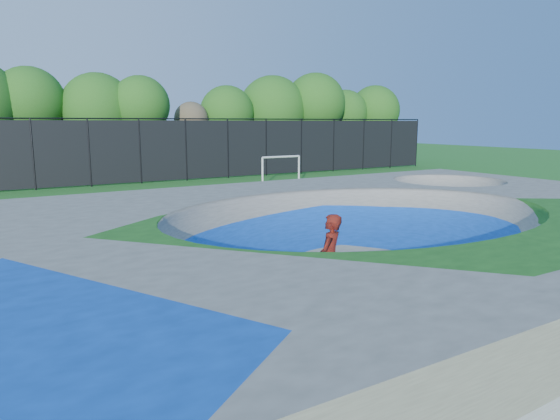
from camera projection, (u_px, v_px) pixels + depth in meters
The scene contains 7 objects.
ground at pixel (361, 264), 13.56m from camera, with size 120.00×120.00×0.00m, color #1F651C.
skate_deck at pixel (362, 237), 13.43m from camera, with size 22.00×14.00×1.50m, color gray.
skater at pixel (330, 259), 10.46m from camera, with size 0.70×0.46×1.92m, color #AB1F0D.
skateboard at pixel (329, 302), 10.63m from camera, with size 0.78×0.22×0.05m, color black.
soccer_goal at pixel (281, 165), 30.17m from camera, with size 2.71×0.12×1.78m.
fence at pixel (140, 150), 30.88m from camera, with size 48.09×0.09×4.04m.
treeline at pixel (116, 108), 34.93m from camera, with size 53.45×7.54×7.98m.
Camera 1 is at (-8.68, -10.06, 3.80)m, focal length 32.00 mm.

